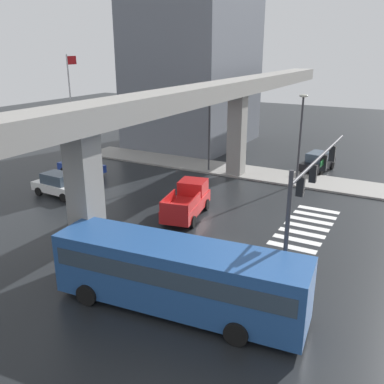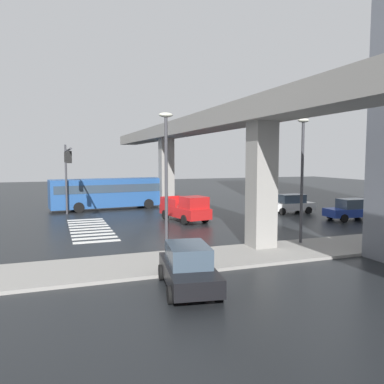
{
  "view_description": "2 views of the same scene",
  "coord_description": "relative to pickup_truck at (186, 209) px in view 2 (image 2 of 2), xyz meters",
  "views": [
    {
      "loc": [
        -23.65,
        -10.31,
        10.63
      ],
      "look_at": [
        -0.5,
        2.34,
        1.57
      ],
      "focal_mm": 39.51,
      "sensor_mm": 36.0,
      "label": 1
    },
    {
      "loc": [
        27.74,
        -7.34,
        5.01
      ],
      "look_at": [
        1.88,
        2.03,
        2.58
      ],
      "focal_mm": 36.02,
      "sensor_mm": 36.0,
      "label": 2
    }
  ],
  "objects": [
    {
      "name": "street_lamp_near_corner",
      "position": [
        10.07,
        -4.55,
        3.57
      ],
      "size": [
        0.44,
        0.7,
        7.24
      ],
      "color": "#38383D",
      "rests_on": "ground"
    },
    {
      "name": "ground_plane",
      "position": [
        0.76,
        -2.52,
        -0.99
      ],
      "size": [
        120.0,
        120.0,
        0.0
      ],
      "primitive_type": "plane",
      "color": "black"
    },
    {
      "name": "sedan_white",
      "position": [
        -1.18,
        10.47,
        -0.14
      ],
      "size": [
        2.13,
        4.39,
        1.72
      ],
      "color": "silver",
      "rests_on": "ground"
    },
    {
      "name": "sedan_black",
      "position": [
        14.93,
        -5.09,
        -0.14
      ],
      "size": [
        4.52,
        2.44,
        1.72
      ],
      "color": "black",
      "rests_on": "ground"
    },
    {
      "name": "flagpole",
      "position": [
        4.99,
        14.46,
        4.85
      ],
      "size": [
        1.16,
        0.12,
        10.08
      ],
      "color": "silver",
      "rests_on": "ground"
    },
    {
      "name": "sedan_blue",
      "position": [
        3.83,
        12.88,
        -0.14
      ],
      "size": [
        2.2,
        4.42,
        1.72
      ],
      "color": "#1E3899",
      "rests_on": "ground"
    },
    {
      "name": "traffic_signal_mast",
      "position": [
        -3.84,
        -8.75,
        3.68
      ],
      "size": [
        10.89,
        0.32,
        6.2
      ],
      "color": "#38383D",
      "rests_on": "ground"
    },
    {
      "name": "street_lamp_mid_block",
      "position": [
        10.07,
        3.48,
        3.57
      ],
      "size": [
        0.44,
        0.7,
        7.24
      ],
      "color": "#38383D",
      "rests_on": "ground"
    },
    {
      "name": "pickup_truck",
      "position": [
        0.0,
        0.0,
        0.0
      ],
      "size": [
        5.37,
        2.86,
        2.08
      ],
      "color": "red",
      "rests_on": "ground"
    },
    {
      "name": "sidewalk_east",
      "position": [
        11.27,
        -0.52,
        -0.91
      ],
      "size": [
        4.0,
        36.0,
        0.15
      ],
      "primitive_type": "cube",
      "color": "gray",
      "rests_on": "ground"
    },
    {
      "name": "crosswalk_stripes",
      "position": [
        0.76,
        -7.47,
        -0.98
      ],
      "size": [
        9.35,
        2.8,
        0.01
      ],
      "color": "silver",
      "rests_on": "ground"
    },
    {
      "name": "city_bus",
      "position": [
        -9.56,
        -4.84,
        0.73
      ],
      "size": [
        3.58,
        10.99,
        2.99
      ],
      "color": "#234C8C",
      "rests_on": "ground"
    },
    {
      "name": "elevated_overpass",
      "position": [
        0.76,
        0.85,
        6.08
      ],
      "size": [
        59.54,
        2.34,
        8.18
      ],
      "color": "gray",
      "rests_on": "ground"
    }
  ]
}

